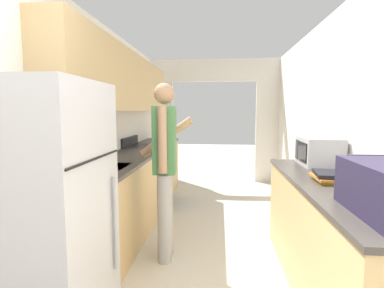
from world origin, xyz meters
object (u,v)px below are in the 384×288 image
refrigerator (44,215)px  range_oven (149,174)px  microwave (319,151)px  book_stack (330,177)px  person (165,166)px

refrigerator → range_oven: (-0.03, 2.87, -0.35)m
refrigerator → microwave: refrigerator is taller
range_oven → book_stack: 2.99m
range_oven → book_stack: (1.95, -2.21, 0.49)m
refrigerator → book_stack: refrigerator is taller
refrigerator → person: (0.55, 1.12, 0.11)m
range_oven → person: person is taller
refrigerator → book_stack: 2.03m
range_oven → person: size_ratio=0.61×
microwave → book_stack: size_ratio=1.52×
microwave → book_stack: bearing=-101.5°
range_oven → microwave: size_ratio=2.21×
microwave → person: bearing=-170.3°
range_oven → microwave: 2.64m
microwave → book_stack: microwave is taller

